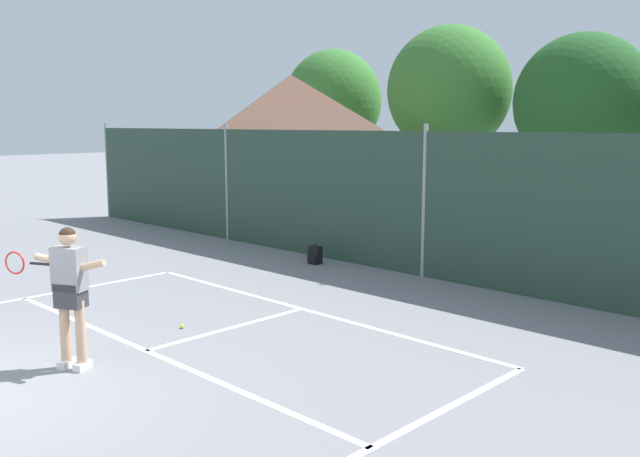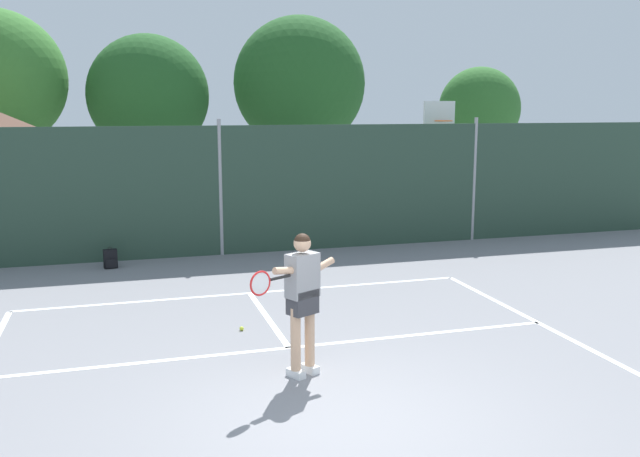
# 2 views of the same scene
# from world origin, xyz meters

# --- Properties ---
(court_markings) EXTENTS (8.30, 11.10, 0.01)m
(court_markings) POSITION_xyz_m (0.00, 0.65, 0.00)
(court_markings) COLOR white
(court_markings) RESTS_ON ground
(chainlink_fence) EXTENTS (26.09, 0.09, 3.14)m
(chainlink_fence) POSITION_xyz_m (-0.00, 9.00, 1.50)
(chainlink_fence) COLOR #284233
(chainlink_fence) RESTS_ON ground
(clubhouse_building) EXTENTS (5.91, 4.45, 4.71)m
(clubhouse_building) POSITION_xyz_m (-8.39, 13.16, 2.44)
(clubhouse_building) COLOR beige
(clubhouse_building) RESTS_ON ground
(treeline_backdrop) EXTENTS (27.66, 4.46, 6.75)m
(treeline_backdrop) POSITION_xyz_m (-1.39, 18.75, 4.05)
(treeline_backdrop) COLOR brown
(treeline_backdrop) RESTS_ON ground
(tennis_player) EXTENTS (1.26, 0.79, 1.85)m
(tennis_player) POSITION_xyz_m (-0.07, 1.45, 1.11)
(tennis_player) COLOR silver
(tennis_player) RESTS_ON ground
(tennis_ball) EXTENTS (0.07, 0.07, 0.07)m
(tennis_ball) POSITION_xyz_m (-0.52, 3.43, 0.03)
(tennis_ball) COLOR #CCE033
(tennis_ball) RESTS_ON ground
(backpack_black) EXTENTS (0.30, 0.27, 0.46)m
(backpack_black) POSITION_xyz_m (-2.48, 8.33, 0.19)
(backpack_black) COLOR black
(backpack_black) RESTS_ON ground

